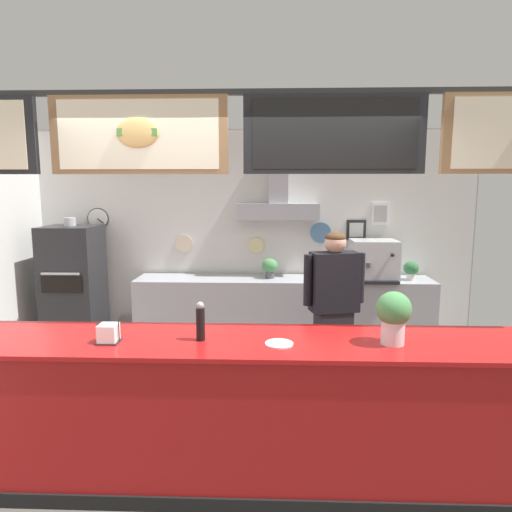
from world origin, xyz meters
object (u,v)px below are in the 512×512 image
at_px(potted_basil, 411,269).
at_px(napkin_holder, 109,334).
at_px(shop_worker, 334,310).
at_px(potted_rosemary, 270,267).
at_px(condiment_plate, 279,344).
at_px(espresso_machine, 374,260).
at_px(basil_vase, 393,316).
at_px(pepper_grinder, 200,321).
at_px(pizza_oven, 74,289).

height_order(potted_basil, napkin_holder, napkin_holder).
distance_m(shop_worker, potted_rosemary, 1.48).
bearing_deg(shop_worker, condiment_plate, 54.64).
distance_m(espresso_machine, basil_vase, 2.68).
bearing_deg(pepper_grinder, napkin_holder, -174.05).
height_order(potted_rosemary, basil_vase, basil_vase).
relative_size(condiment_plate, napkin_holder, 1.25).
height_order(pizza_oven, basil_vase, pizza_oven).
height_order(espresso_machine, condiment_plate, espresso_machine).
xyz_separation_m(shop_worker, basil_vase, (0.20, -1.34, 0.33)).
relative_size(espresso_machine, potted_rosemary, 2.21).
height_order(pizza_oven, napkin_holder, pizza_oven).
height_order(shop_worker, condiment_plate, shop_worker).
distance_m(shop_worker, espresso_machine, 1.48).
relative_size(pepper_grinder, condiment_plate, 1.43).
relative_size(shop_worker, espresso_machine, 2.97).
bearing_deg(condiment_plate, potted_rosemary, 91.70).
relative_size(potted_basil, condiment_plate, 1.23).
bearing_deg(pepper_grinder, potted_basil, 50.45).
bearing_deg(basil_vase, pizza_oven, 141.74).
height_order(espresso_machine, pepper_grinder, espresso_machine).
xyz_separation_m(basil_vase, napkin_holder, (-1.86, -0.04, -0.13)).
distance_m(condiment_plate, napkin_holder, 1.13).
distance_m(shop_worker, potted_basil, 1.71).
bearing_deg(pepper_grinder, basil_vase, -1.10).
relative_size(shop_worker, condiment_plate, 8.79).
relative_size(pizza_oven, basil_vase, 4.77).
distance_m(potted_basil, napkin_holder, 3.84).
relative_size(potted_rosemary, condiment_plate, 1.34).
height_order(shop_worker, pepper_grinder, shop_worker).
relative_size(potted_rosemary, napkin_holder, 1.67).
distance_m(espresso_machine, pepper_grinder, 3.13).
xyz_separation_m(pizza_oven, shop_worker, (3.04, -1.22, 0.09)).
xyz_separation_m(shop_worker, napkin_holder, (-1.66, -1.38, 0.20)).
bearing_deg(shop_worker, potted_basil, -144.50).
height_order(potted_basil, condiment_plate, potted_basil).
height_order(basil_vase, napkin_holder, basil_vase).
bearing_deg(pizza_oven, napkin_holder, -62.01).
xyz_separation_m(pizza_oven, basil_vase, (3.24, -2.56, 0.42)).
relative_size(shop_worker, potted_rosemary, 6.55).
relative_size(pizza_oven, condiment_plate, 9.01).
distance_m(pepper_grinder, basil_vase, 1.26).
bearing_deg(pizza_oven, pepper_grinder, -51.98).
distance_m(potted_rosemary, napkin_holder, 2.91).
height_order(potted_basil, pepper_grinder, pepper_grinder).
bearing_deg(espresso_machine, shop_worker, -116.35).
xyz_separation_m(potted_basil, basil_vase, (-0.89, -2.64, 0.16)).
height_order(pizza_oven, espresso_machine, pizza_oven).
bearing_deg(potted_basil, napkin_holder, -135.88).
height_order(shop_worker, potted_basil, shop_worker).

